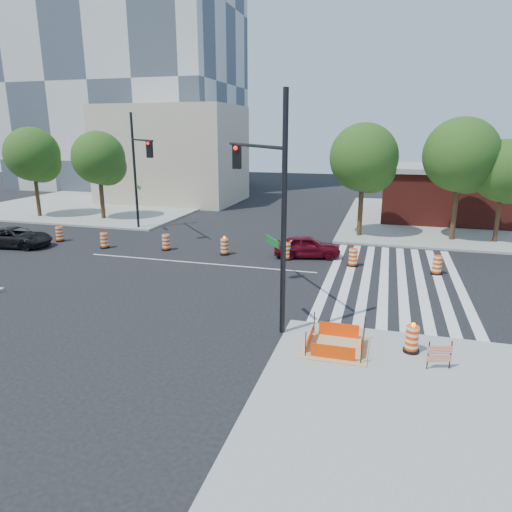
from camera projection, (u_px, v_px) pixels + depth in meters
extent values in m
plane|color=black|center=(197.00, 263.00, 26.53)|extent=(120.00, 120.00, 0.00)
cube|color=gray|center=(479.00, 221.00, 38.42)|extent=(22.00, 22.00, 0.15)
cube|color=gray|center=(106.00, 203.00, 47.98)|extent=(22.00, 22.00, 0.15)
cube|color=silver|center=(332.00, 274.00, 24.46)|extent=(0.45, 13.50, 0.01)
cube|color=silver|center=(349.00, 275.00, 24.22)|extent=(0.45, 13.50, 0.01)
cube|color=silver|center=(366.00, 277.00, 23.98)|extent=(0.45, 13.50, 0.01)
cube|color=silver|center=(384.00, 278.00, 23.74)|extent=(0.45, 13.50, 0.01)
cube|color=silver|center=(402.00, 280.00, 23.50)|extent=(0.45, 13.50, 0.01)
cube|color=silver|center=(420.00, 281.00, 23.26)|extent=(0.45, 13.50, 0.01)
cube|color=silver|center=(439.00, 283.00, 23.02)|extent=(0.45, 13.50, 0.01)
cube|color=silver|center=(458.00, 284.00, 22.78)|extent=(0.45, 13.50, 0.01)
cube|color=silver|center=(197.00, 263.00, 26.53)|extent=(14.00, 0.12, 0.01)
cube|color=tan|center=(336.00, 348.00, 15.75)|extent=(2.20, 2.20, 0.05)
cube|color=#FF4105|center=(333.00, 353.00, 14.85)|extent=(1.44, 0.02, 0.55)
cube|color=#FF4105|center=(339.00, 330.00, 16.52)|extent=(1.44, 0.02, 0.55)
cube|color=#FF4105|center=(310.00, 338.00, 15.92)|extent=(0.02, 1.44, 0.55)
cube|color=#FF4105|center=(363.00, 344.00, 15.44)|extent=(0.02, 1.44, 0.55)
cylinder|color=black|center=(306.00, 344.00, 15.04)|extent=(0.04, 0.04, 0.90)
cylinder|color=black|center=(361.00, 351.00, 14.56)|extent=(0.04, 0.04, 0.90)
cylinder|color=black|center=(314.00, 323.00, 16.71)|extent=(0.04, 0.04, 0.90)
cylinder|color=black|center=(364.00, 329.00, 16.23)|extent=(0.04, 0.04, 0.90)
cube|color=beige|center=(123.00, 10.00, 58.49)|extent=(28.00, 18.00, 45.00)
cube|color=maroon|center=(482.00, 197.00, 37.88)|extent=(16.00, 8.00, 4.20)
cube|color=gray|center=(486.00, 169.00, 37.28)|extent=(16.50, 8.50, 0.40)
cube|color=#BFAB91|center=(173.00, 155.00, 48.80)|extent=(14.00, 10.00, 10.00)
imported|color=#510712|center=(307.00, 246.00, 27.57)|extent=(4.25, 2.47, 1.36)
imported|color=black|center=(16.00, 237.00, 30.06)|extent=(4.88, 2.72, 1.29)
cylinder|color=black|center=(284.00, 218.00, 15.90)|extent=(0.19, 0.19, 8.63)
cylinder|color=black|center=(253.00, 146.00, 18.22)|extent=(3.86, 5.35, 0.13)
cube|color=black|center=(237.00, 157.00, 20.42)|extent=(0.35, 0.30, 1.08)
sphere|color=#FF0C0C|center=(236.00, 148.00, 20.15)|extent=(0.19, 0.19, 0.19)
cube|color=#0C591E|center=(272.00, 241.00, 17.16)|extent=(0.79, 1.08, 0.27)
cylinder|color=black|center=(135.00, 172.00, 34.56)|extent=(0.19, 0.19, 8.61)
cylinder|color=black|center=(142.00, 140.00, 31.12)|extent=(4.37, 4.93, 0.13)
cube|color=black|center=(150.00, 149.00, 29.29)|extent=(0.34, 0.30, 1.08)
sphere|color=#FF0C0C|center=(148.00, 143.00, 29.03)|extent=(0.19, 0.19, 0.19)
cube|color=#0C591E|center=(139.00, 187.00, 33.90)|extent=(0.89, 1.00, 0.27)
cylinder|color=black|center=(411.00, 350.00, 15.50)|extent=(0.55, 0.55, 0.09)
cylinder|color=#FB4605|center=(412.00, 338.00, 15.38)|extent=(0.44, 0.44, 0.86)
sphere|color=#FF990C|center=(413.00, 325.00, 15.25)|extent=(0.15, 0.15, 0.15)
cube|color=#FB4605|center=(440.00, 350.00, 14.22)|extent=(0.77, 0.29, 0.26)
cube|color=#FB4605|center=(439.00, 358.00, 14.30)|extent=(0.77, 0.29, 0.21)
cylinder|color=black|center=(428.00, 355.00, 14.26)|extent=(0.04, 0.04, 0.94)
cylinder|color=black|center=(451.00, 355.00, 14.29)|extent=(0.04, 0.04, 0.94)
cylinder|color=#382314|center=(37.00, 190.00, 39.87)|extent=(0.32, 0.32, 4.89)
sphere|color=#234A15|center=(32.00, 154.00, 39.06)|extent=(4.58, 4.58, 4.58)
sphere|color=#234A15|center=(41.00, 163.00, 39.41)|extent=(3.36, 3.36, 3.36)
sphere|color=#234A15|center=(27.00, 160.00, 39.11)|extent=(3.05, 3.05, 3.05)
cylinder|color=#382314|center=(101.00, 193.00, 38.84)|extent=(0.36, 0.36, 4.68)
sphere|color=#234A15|center=(98.00, 158.00, 38.07)|extent=(4.39, 4.39, 4.39)
sphere|color=#234A15|center=(107.00, 166.00, 38.42)|extent=(3.22, 3.22, 3.22)
sphere|color=#234A15|center=(93.00, 163.00, 38.10)|extent=(2.93, 2.93, 2.93)
cylinder|color=#382314|center=(361.00, 202.00, 32.38)|extent=(0.35, 0.35, 5.03)
sphere|color=#234A15|center=(364.00, 157.00, 31.55)|extent=(4.71, 4.71, 4.71)
sphere|color=#234A15|center=(371.00, 169.00, 31.92)|extent=(3.46, 3.46, 3.46)
sphere|color=#234A15|center=(357.00, 164.00, 31.59)|extent=(3.14, 3.14, 3.14)
cylinder|color=#382314|center=(455.00, 204.00, 31.08)|extent=(0.34, 0.34, 5.24)
sphere|color=#234A15|center=(461.00, 155.00, 30.21)|extent=(4.92, 4.92, 4.92)
sphere|color=#234A15|center=(468.00, 167.00, 30.58)|extent=(3.61, 3.61, 3.61)
sphere|color=#234A15|center=(454.00, 162.00, 30.26)|extent=(3.28, 3.28, 3.28)
cylinder|color=#382314|center=(498.00, 212.00, 30.54)|extent=(0.29, 0.29, 4.36)
sphere|color=#234A15|center=(504.00, 171.00, 29.82)|extent=(4.08, 4.08, 4.08)
sphere|color=#234A15|center=(510.00, 181.00, 30.14)|extent=(2.99, 2.99, 2.99)
sphere|color=#234A15|center=(498.00, 177.00, 29.86)|extent=(2.72, 2.72, 2.72)
cylinder|color=black|center=(60.00, 241.00, 31.74)|extent=(0.60, 0.60, 0.10)
cylinder|color=#FB4605|center=(60.00, 234.00, 31.61)|extent=(0.48, 0.48, 0.95)
cylinder|color=black|center=(105.00, 247.00, 29.90)|extent=(0.60, 0.60, 0.10)
cylinder|color=#FB4605|center=(104.00, 240.00, 29.77)|extent=(0.48, 0.48, 0.95)
cylinder|color=black|center=(166.00, 249.00, 29.38)|extent=(0.60, 0.60, 0.10)
cylinder|color=#FB4605|center=(166.00, 242.00, 29.25)|extent=(0.48, 0.48, 0.95)
cylinder|color=black|center=(225.00, 254.00, 28.29)|extent=(0.60, 0.60, 0.10)
cylinder|color=#FB4605|center=(224.00, 246.00, 28.16)|extent=(0.48, 0.48, 0.95)
sphere|color=#FF990C|center=(224.00, 237.00, 28.01)|extent=(0.16, 0.16, 0.16)
cylinder|color=black|center=(286.00, 259.00, 27.21)|extent=(0.60, 0.60, 0.10)
cylinder|color=#FB4605|center=(287.00, 251.00, 27.08)|extent=(0.48, 0.48, 0.95)
cylinder|color=black|center=(353.00, 265.00, 25.87)|extent=(0.60, 0.60, 0.10)
cylinder|color=#FB4605|center=(353.00, 257.00, 25.74)|extent=(0.48, 0.48, 0.95)
cylinder|color=black|center=(436.00, 273.00, 24.41)|extent=(0.60, 0.60, 0.10)
cylinder|color=#FB4605|center=(437.00, 264.00, 24.28)|extent=(0.48, 0.48, 0.95)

